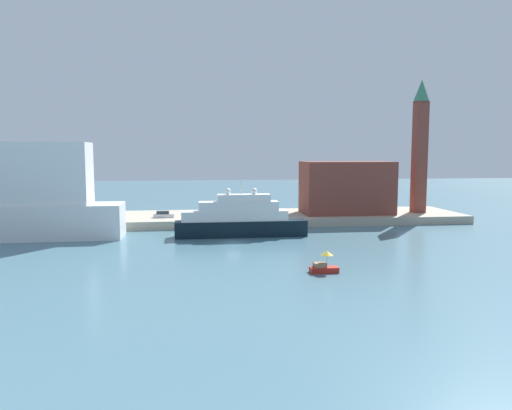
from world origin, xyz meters
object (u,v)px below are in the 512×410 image
(small_motorboat, at_px, (324,265))
(parked_car, at_px, (164,215))
(bell_tower, at_px, (420,141))
(mooring_bollard, at_px, (227,218))
(large_yacht, at_px, (239,220))
(person_figure, at_px, (190,215))
(harbor_building, at_px, (347,188))

(small_motorboat, height_order, parked_car, parked_car)
(bell_tower, bearing_deg, mooring_bollard, -171.23)
(mooring_bollard, bearing_deg, parked_car, 157.76)
(mooring_bollard, bearing_deg, large_yacht, -81.88)
(bell_tower, bearing_deg, small_motorboat, -126.92)
(bell_tower, relative_size, person_figure, 17.80)
(harbor_building, distance_m, mooring_bollard, 29.70)
(small_motorboat, xyz_separation_m, person_figure, (-17.74, 43.08, 1.59))
(small_motorboat, distance_m, person_figure, 46.62)
(large_yacht, relative_size, mooring_bollard, 29.54)
(small_motorboat, bearing_deg, mooring_bollard, 103.76)
(large_yacht, bearing_deg, small_motorboat, -74.25)
(parked_car, height_order, mooring_bollard, parked_car)
(bell_tower, bearing_deg, harbor_building, 178.91)
(parked_car, relative_size, person_figure, 2.57)
(bell_tower, xyz_separation_m, parked_car, (-59.09, -1.52, -16.07))
(small_motorboat, height_order, person_figure, person_figure)
(small_motorboat, bearing_deg, person_figure, 112.38)
(parked_car, xyz_separation_m, mooring_bollard, (13.48, -5.51, -0.18))
(bell_tower, xyz_separation_m, mooring_bollard, (-45.61, -7.03, -16.25))
(bell_tower, xyz_separation_m, person_figure, (-53.44, -4.43, -15.87))
(large_yacht, xyz_separation_m, small_motorboat, (8.37, -29.68, -2.25))
(parked_car, bearing_deg, harbor_building, 2.54)
(person_figure, bearing_deg, bell_tower, 4.74)
(harbor_building, height_order, parked_car, harbor_building)
(harbor_building, relative_size, person_figure, 11.73)
(person_figure, distance_m, mooring_bollard, 8.26)
(large_yacht, relative_size, small_motorboat, 6.61)
(small_motorboat, bearing_deg, parked_car, 116.97)
(large_yacht, xyz_separation_m, person_figure, (-9.36, 13.39, -0.66))
(mooring_bollard, bearing_deg, harbor_building, 14.62)
(parked_car, bearing_deg, bell_tower, 1.47)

